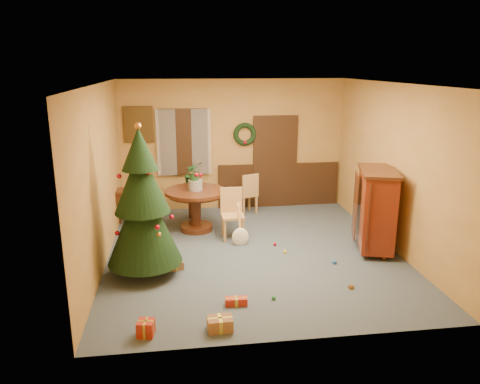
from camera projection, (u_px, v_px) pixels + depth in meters
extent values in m
plane|color=#384552|center=(253.00, 252.00, 8.24)|extent=(5.50, 5.50, 0.00)
plane|color=silver|center=(254.00, 84.00, 7.47)|extent=(5.50, 5.50, 0.00)
plane|color=olive|center=(233.00, 145.00, 10.48)|extent=(5.00, 0.00, 5.00)
plane|color=olive|center=(294.00, 227.00, 5.23)|extent=(5.00, 0.00, 5.00)
plane|color=olive|center=(100.00, 177.00, 7.53)|extent=(0.00, 5.50, 5.50)
plane|color=olive|center=(394.00, 168.00, 8.19)|extent=(0.00, 5.50, 5.50)
cube|color=black|center=(278.00, 185.00, 10.84)|extent=(2.80, 0.06, 1.00)
cube|color=black|center=(275.00, 162.00, 10.67)|extent=(1.00, 0.08, 2.10)
cube|color=white|center=(275.00, 164.00, 10.71)|extent=(0.80, 0.03, 1.90)
cube|color=black|center=(184.00, 142.00, 10.26)|extent=(1.05, 0.08, 1.45)
cube|color=white|center=(184.00, 142.00, 10.29)|extent=(0.88, 0.03, 1.25)
cube|color=white|center=(166.00, 143.00, 10.17)|extent=(0.42, 0.02, 1.45)
cube|color=white|center=(201.00, 142.00, 10.27)|extent=(0.42, 0.02, 1.45)
torus|color=black|center=(245.00, 134.00, 10.37)|extent=(0.51, 0.11, 0.51)
cube|color=#4C3819|center=(139.00, 124.00, 10.04)|extent=(0.62, 0.05, 0.78)
cube|color=gray|center=(139.00, 124.00, 10.07)|extent=(0.48, 0.02, 0.62)
cylinder|color=#33180B|center=(196.00, 192.00, 9.14)|extent=(1.20, 1.20, 0.06)
cylinder|color=#33180B|center=(196.00, 195.00, 9.16)|extent=(1.07, 1.07, 0.04)
cylinder|color=#33180B|center=(196.00, 210.00, 9.24)|extent=(0.19, 0.19, 0.67)
cylinder|color=#33180B|center=(197.00, 227.00, 9.34)|extent=(0.64, 0.64, 0.11)
cylinder|color=slate|center=(195.00, 185.00, 9.10)|extent=(0.28, 0.28, 0.20)
imported|color=#1E4C23|center=(195.00, 171.00, 9.03)|extent=(0.33, 0.29, 0.37)
cube|color=#A47241|center=(233.00, 216.00, 8.79)|extent=(0.42, 0.42, 0.05)
cube|color=#A47241|center=(231.00, 200.00, 8.89)|extent=(0.41, 0.04, 0.49)
cube|color=#A47241|center=(240.00, 224.00, 9.03)|extent=(0.04, 0.04, 0.42)
cube|color=#A47241|center=(223.00, 225.00, 8.98)|extent=(0.04, 0.04, 0.42)
cube|color=#A47241|center=(243.00, 230.00, 8.71)|extent=(0.04, 0.04, 0.42)
cube|color=#A47241|center=(225.00, 231.00, 8.66)|extent=(0.04, 0.04, 0.42)
cube|color=#A47241|center=(246.00, 194.00, 10.34)|extent=(0.51, 0.51, 0.05)
cube|color=#A47241|center=(250.00, 185.00, 10.12)|extent=(0.38, 0.17, 0.47)
cube|color=#A47241|center=(244.00, 207.00, 10.19)|extent=(0.05, 0.05, 0.40)
cube|color=#A47241|center=(256.00, 205.00, 10.33)|extent=(0.05, 0.05, 0.40)
cube|color=#A47241|center=(237.00, 203.00, 10.46)|extent=(0.05, 0.05, 0.40)
cube|color=#A47241|center=(249.00, 201.00, 10.60)|extent=(0.05, 0.05, 0.40)
cylinder|color=#33180B|center=(190.00, 201.00, 9.98)|extent=(0.09, 0.09, 0.74)
cylinder|color=#33180B|center=(190.00, 184.00, 9.88)|extent=(0.30, 0.30, 0.03)
imported|color=#19471E|center=(190.00, 174.00, 9.83)|extent=(0.27, 0.24, 0.41)
cylinder|color=#382111|center=(146.00, 266.00, 7.37)|extent=(0.15, 0.15, 0.25)
cone|color=black|center=(143.00, 220.00, 7.17)|extent=(1.16, 1.16, 1.37)
cone|color=black|center=(141.00, 180.00, 7.00)|extent=(0.84, 0.84, 1.00)
cone|color=black|center=(139.00, 149.00, 6.87)|extent=(0.55, 0.55, 0.63)
sphere|color=#C57E2E|center=(138.00, 126.00, 6.78)|extent=(0.11, 0.11, 0.11)
cube|color=#33180B|center=(134.00, 191.00, 9.41)|extent=(0.90, 0.53, 0.05)
cube|color=#33180B|center=(134.00, 197.00, 9.44)|extent=(0.85, 0.48, 0.18)
cube|color=#33180B|center=(117.00, 210.00, 9.46)|extent=(0.09, 0.30, 0.70)
cube|color=#33180B|center=(153.00, 209.00, 9.56)|extent=(0.09, 0.30, 0.70)
cube|color=#511109|center=(376.00, 209.00, 8.16)|extent=(0.81, 1.18, 1.34)
cube|color=#33180B|center=(379.00, 171.00, 7.98)|extent=(0.89, 1.26, 0.05)
cylinder|color=#33180B|center=(384.00, 257.00, 7.91)|extent=(0.08, 0.08, 0.10)
cylinder|color=#33180B|center=(363.00, 238.00, 8.78)|extent=(0.08, 0.08, 0.10)
cube|color=brown|center=(220.00, 324.00, 5.82)|extent=(0.32, 0.24, 0.16)
cube|color=gold|center=(220.00, 324.00, 5.82)|extent=(0.32, 0.04, 0.17)
cube|color=gold|center=(220.00, 324.00, 5.82)|extent=(0.05, 0.23, 0.17)
cube|color=#A42515|center=(146.00, 328.00, 5.69)|extent=(0.23, 0.23, 0.20)
cube|color=gold|center=(146.00, 328.00, 5.69)|extent=(0.20, 0.06, 0.20)
cube|color=gold|center=(146.00, 328.00, 5.69)|extent=(0.06, 0.20, 0.20)
cube|color=brown|center=(176.00, 266.00, 7.54)|extent=(0.27, 0.22, 0.13)
cube|color=gold|center=(176.00, 266.00, 7.54)|extent=(0.24, 0.09, 0.13)
cube|color=gold|center=(176.00, 266.00, 7.54)|extent=(0.08, 0.17, 0.13)
cube|color=#A42515|center=(236.00, 301.00, 6.43)|extent=(0.31, 0.14, 0.11)
cube|color=gold|center=(236.00, 301.00, 6.43)|extent=(0.31, 0.03, 0.11)
cube|color=gold|center=(236.00, 301.00, 6.43)|extent=(0.05, 0.13, 0.11)
cube|color=#285FAD|center=(334.00, 262.00, 7.77)|extent=(0.09, 0.09, 0.05)
sphere|color=#217B35|center=(274.00, 298.00, 6.57)|extent=(0.06, 0.06, 0.06)
cube|color=gold|center=(285.00, 252.00, 8.19)|extent=(0.07, 0.09, 0.05)
sphere|color=#AF0B1E|center=(275.00, 244.00, 8.53)|extent=(0.06, 0.06, 0.06)
cube|color=#C57E2E|center=(351.00, 287.00, 6.90)|extent=(0.09, 0.08, 0.05)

